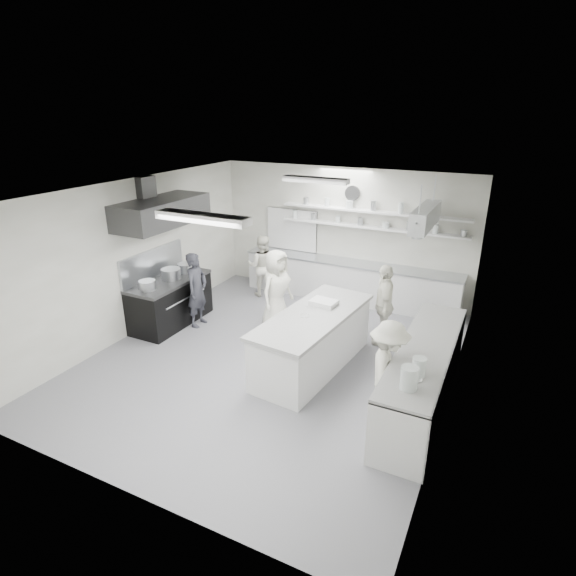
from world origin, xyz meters
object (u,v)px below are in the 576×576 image
at_px(prep_island, 313,342).
at_px(cook_stove, 197,290).
at_px(cook_back, 262,266).
at_px(back_counter, 349,282).
at_px(right_counter, 423,377).
at_px(stove, 171,303).

bearing_deg(prep_island, cook_stove, 176.00).
height_order(prep_island, cook_back, cook_back).
distance_m(back_counter, right_counter, 4.13).
xyz_separation_m(back_counter, cook_back, (-1.96, -0.60, 0.28)).
bearing_deg(cook_back, back_counter, 176.44).
distance_m(right_counter, cook_back, 5.14).
bearing_deg(cook_back, cook_stove, 58.66).
xyz_separation_m(stove, right_counter, (5.25, -0.60, 0.02)).
distance_m(cook_stove, cook_back, 2.06).
height_order(back_counter, right_counter, right_counter).
relative_size(prep_island, cook_stove, 1.66).
bearing_deg(cook_stove, right_counter, -103.56).
distance_m(prep_island, cook_stove, 2.84).
bearing_deg(stove, prep_island, -5.39).
bearing_deg(cook_back, stove, 46.20).
xyz_separation_m(back_counter, right_counter, (2.35, -3.40, 0.01)).
bearing_deg(cook_back, right_counter, 126.37).
bearing_deg(back_counter, stove, -136.01).
distance_m(back_counter, cook_stove, 3.53).
xyz_separation_m(right_counter, cook_back, (-4.31, 2.80, 0.27)).
relative_size(right_counter, prep_island, 1.29).
relative_size(back_counter, cook_back, 3.40).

